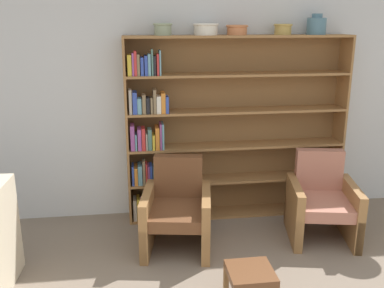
{
  "coord_description": "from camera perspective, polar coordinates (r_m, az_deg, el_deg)",
  "views": [
    {
      "loc": [
        -1.01,
        -1.81,
        2.15
      ],
      "look_at": [
        -0.46,
        2.26,
        0.95
      ],
      "focal_mm": 40.0,
      "sensor_mm": 36.0,
      "label": 1
    }
  ],
  "objects": [
    {
      "name": "wall_back",
      "position": [
        4.78,
        4.57,
        6.9
      ],
      "size": [
        12.0,
        0.06,
        2.75
      ],
      "color": "silver",
      "rests_on": "ground"
    },
    {
      "name": "bowl_sage",
      "position": [
        4.55,
        6.02,
        14.98
      ],
      "size": [
        0.23,
        0.23,
        0.1
      ],
      "color": "#C67547",
      "rests_on": "bookshelf"
    },
    {
      "name": "bowl_slate",
      "position": [
        4.48,
        1.86,
        15.15
      ],
      "size": [
        0.26,
        0.26,
        0.12
      ],
      "color": "silver",
      "rests_on": "bookshelf"
    },
    {
      "name": "bookshelf",
      "position": [
        4.68,
        3.31,
        1.74
      ],
      "size": [
        2.4,
        0.3,
        2.0
      ],
      "color": "olive",
      "rests_on": "ground"
    },
    {
      "name": "bowl_olive",
      "position": [
        4.43,
        -3.91,
        15.13
      ],
      "size": [
        0.19,
        0.19,
        0.12
      ],
      "color": "gray",
      "rests_on": "bookshelf"
    },
    {
      "name": "vase_tall",
      "position": [
        4.82,
        16.27,
        14.93
      ],
      "size": [
        0.2,
        0.2,
        0.21
      ],
      "color": "slate",
      "rests_on": "bookshelf"
    },
    {
      "name": "armchair_leather",
      "position": [
        4.19,
        -1.99,
        -8.81
      ],
      "size": [
        0.74,
        0.78,
        0.86
      ],
      "rotation": [
        0.0,
        0.0,
        2.97
      ],
      "color": "olive",
      "rests_on": "ground"
    },
    {
      "name": "footstool",
      "position": [
        3.52,
        7.8,
        -17.0
      ],
      "size": [
        0.36,
        0.36,
        0.28
      ],
      "color": "olive",
      "rests_on": "ground"
    },
    {
      "name": "bowl_terracotta",
      "position": [
        4.69,
        12.02,
        14.83
      ],
      "size": [
        0.2,
        0.2,
        0.11
      ],
      "color": "tan",
      "rests_on": "bookshelf"
    },
    {
      "name": "armchair_cushioned",
      "position": [
        4.57,
        16.9,
        -7.38
      ],
      "size": [
        0.76,
        0.79,
        0.86
      ],
      "rotation": [
        0.0,
        0.0,
        2.94
      ],
      "color": "olive",
      "rests_on": "ground"
    }
  ]
}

